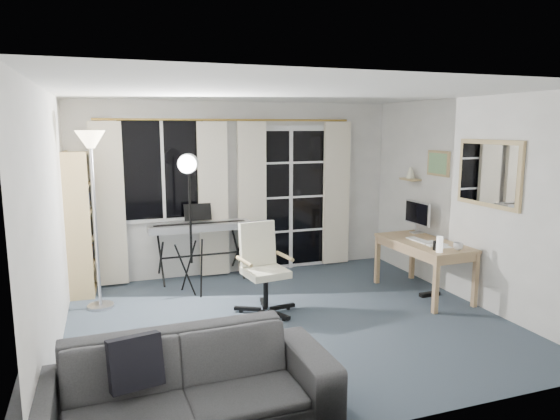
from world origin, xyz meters
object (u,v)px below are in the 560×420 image
at_px(studio_light, 189,180).
at_px(sofa, 182,371).
at_px(monitor, 417,214).
at_px(keyboard_piano, 200,228).
at_px(bookshelf, 78,226).
at_px(desk, 424,248).
at_px(torchiere_lamp, 92,167).
at_px(office_chair, 261,260).
at_px(mug, 458,245).

distance_m(studio_light, sofa, 2.94).
xyz_separation_m(studio_light, monitor, (2.91, -0.43, -0.50)).
distance_m(keyboard_piano, monitor, 2.88).
relative_size(bookshelf, studio_light, 0.99).
xyz_separation_m(keyboard_piano, monitor, (2.71, -0.97, 0.19)).
bearing_deg(sofa, monitor, 32.29).
relative_size(desk, sofa, 0.61).
bearing_deg(torchiere_lamp, desk, -12.29).
xyz_separation_m(studio_light, sofa, (-0.50, -2.71, -1.02)).
xyz_separation_m(torchiere_lamp, monitor, (3.98, -0.37, -0.70)).
xyz_separation_m(torchiere_lamp, sofa, (0.56, -2.65, -1.21)).
bearing_deg(sofa, bookshelf, 101.63).
height_order(office_chair, sofa, office_chair).
bearing_deg(desk, sofa, -152.75).
distance_m(bookshelf, mug, 4.58).
relative_size(keyboard_piano, sofa, 0.64).
relative_size(torchiere_lamp, desk, 1.58).
distance_m(keyboard_piano, sofa, 3.34).
bearing_deg(monitor, bookshelf, 163.05).
bearing_deg(office_chair, monitor, 0.26).
xyz_separation_m(studio_light, desk, (2.72, -0.88, -0.84)).
bearing_deg(mug, bookshelf, 153.54).
xyz_separation_m(keyboard_piano, desk, (2.51, -1.42, -0.15)).
xyz_separation_m(torchiere_lamp, office_chair, (1.73, -0.70, -1.03)).
distance_m(bookshelf, sofa, 3.49).
bearing_deg(bookshelf, mug, -23.81).
height_order(bookshelf, sofa, bookshelf).
distance_m(studio_light, monitor, 2.99).
bearing_deg(monitor, studio_light, 169.14).
height_order(torchiere_lamp, desk, torchiere_lamp).
distance_m(torchiere_lamp, office_chair, 2.13).
bearing_deg(bookshelf, sofa, -74.28).
relative_size(bookshelf, sofa, 0.84).
bearing_deg(keyboard_piano, bookshelf, 174.66).
bearing_deg(studio_light, monitor, 9.24).
bearing_deg(torchiere_lamp, studio_light, 3.26).
distance_m(office_chair, sofa, 2.28).
bearing_deg(monitor, mug, -98.20).
relative_size(desk, mug, 11.61).
bearing_deg(mug, desk, 101.31).
xyz_separation_m(desk, monitor, (0.20, 0.45, 0.34)).
bearing_deg(office_chair, keyboard_piano, 101.45).
bearing_deg(sofa, torchiere_lamp, 100.52).
distance_m(keyboard_piano, desk, 2.88).
relative_size(studio_light, sofa, 0.84).
height_order(bookshelf, mug, bookshelf).
bearing_deg(studio_light, mug, -8.44).
xyz_separation_m(studio_light, mug, (2.82, -1.38, -0.70)).
height_order(keyboard_piano, sofa, keyboard_piano).
relative_size(bookshelf, monitor, 3.65).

